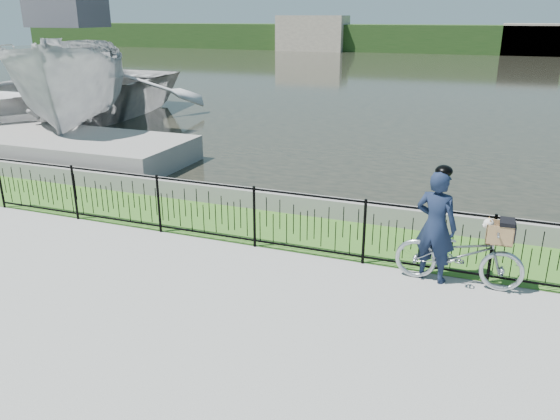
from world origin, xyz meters
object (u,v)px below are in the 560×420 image
at_px(bicycle_rig, 460,253).
at_px(boat_near, 75,82).
at_px(cyclist, 436,225).
at_px(boat_far, 61,91).
at_px(dock, 31,144).

distance_m(bicycle_rig, boat_near, 14.85).
xyz_separation_m(cyclist, boat_far, (-15.14, 8.87, 0.29)).
bearing_deg(boat_far, dock, -57.99).
relative_size(dock, cyclist, 5.33).
bearing_deg(boat_far, cyclist, -30.37).
distance_m(dock, cyclist, 12.83).
bearing_deg(cyclist, dock, 161.40).
bearing_deg(bicycle_rig, boat_near, 152.12).
xyz_separation_m(bicycle_rig, cyclist, (-0.40, 0.01, 0.41)).
xyz_separation_m(dock, cyclist, (12.15, -4.09, 0.58)).
xyz_separation_m(dock, bicycle_rig, (12.55, -4.10, 0.17)).
bearing_deg(boat_near, bicycle_rig, -27.88).
distance_m(cyclist, boat_far, 17.55).
distance_m(boat_near, boat_far, 3.22).
bearing_deg(boat_far, bicycle_rig, -29.76).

